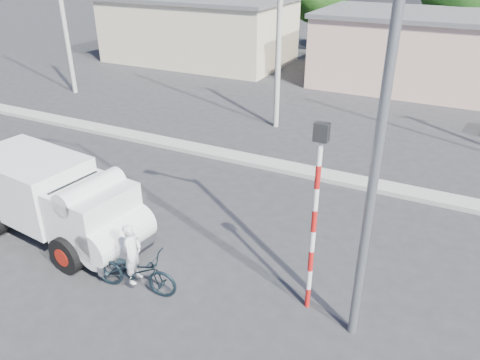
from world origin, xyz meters
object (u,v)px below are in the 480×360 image
at_px(cyclist, 134,264).
at_px(traffic_pole, 315,206).
at_px(streetlight, 374,103).
at_px(truck, 57,199).
at_px(bicycle, 135,271).

bearing_deg(cyclist, traffic_pole, -80.04).
height_order(cyclist, streetlight, streetlight).
xyz_separation_m(truck, bicycle, (3.22, -0.88, -0.67)).
relative_size(bicycle, traffic_pole, 0.48).
height_order(bicycle, cyclist, cyclist).
relative_size(truck, streetlight, 0.61).
height_order(bicycle, streetlight, streetlight).
height_order(traffic_pole, streetlight, streetlight).
xyz_separation_m(cyclist, traffic_pole, (3.77, 1.28, 1.85)).
height_order(truck, streetlight, streetlight).
bearing_deg(streetlight, bicycle, -168.27).
distance_m(bicycle, traffic_pole, 4.48).
xyz_separation_m(cyclist, streetlight, (4.71, 0.98, 4.22)).
bearing_deg(bicycle, streetlight, -87.03).
height_order(truck, bicycle, truck).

